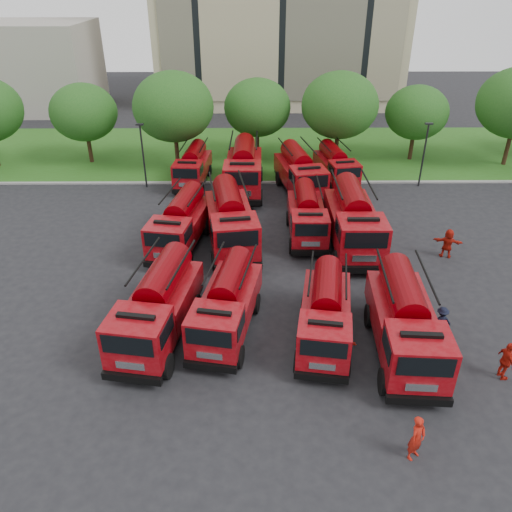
{
  "coord_description": "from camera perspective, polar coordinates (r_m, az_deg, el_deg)",
  "views": [
    {
      "loc": [
        -1.5,
        -20.57,
        15.16
      ],
      "look_at": [
        -1.3,
        2.73,
        1.8
      ],
      "focal_mm": 35.0,
      "sensor_mm": 36.0,
      "label": 1
    }
  ],
  "objects": [
    {
      "name": "firefighter_2",
      "position": [
        24.38,
        26.19,
        -12.35
      ],
      "size": [
        0.72,
        1.13,
        1.84
      ],
      "primitive_type": "imported",
      "rotation": [
        0.0,
        0.0,
        1.67
      ],
      "color": "#AC180D",
      "rests_on": "ground"
    },
    {
      "name": "curb",
      "position": [
        41.35,
        1.64,
        8.41
      ],
      "size": [
        70.0,
        0.3,
        0.14
      ],
      "primitive_type": "cube",
      "color": "gray",
      "rests_on": "ground"
    },
    {
      "name": "fire_truck_4",
      "position": [
        31.23,
        -8.61,
        3.74
      ],
      "size": [
        3.55,
        7.29,
        3.18
      ],
      "rotation": [
        0.0,
        0.0,
        -0.17
      ],
      "color": "black",
      "rests_on": "ground"
    },
    {
      "name": "fire_truck_2",
      "position": [
        23.26,
        7.93,
        -6.51
      ],
      "size": [
        3.24,
        6.74,
        2.95
      ],
      "rotation": [
        0.0,
        0.0,
        -0.16
      ],
      "color": "black",
      "rests_on": "ground"
    },
    {
      "name": "fire_truck_6",
      "position": [
        32.33,
        5.84,
        4.67
      ],
      "size": [
        2.52,
        6.58,
        2.97
      ],
      "rotation": [
        0.0,
        0.0,
        -0.02
      ],
      "color": "black",
      "rests_on": "ground"
    },
    {
      "name": "ground",
      "position": [
        25.59,
        2.98,
        -6.54
      ],
      "size": [
        140.0,
        140.0,
        0.0
      ],
      "primitive_type": "plane",
      "color": "black",
      "rests_on": "ground"
    },
    {
      "name": "fire_truck_1",
      "position": [
        23.63,
        -3.34,
        -5.46
      ],
      "size": [
        3.49,
        6.97,
        3.03
      ],
      "rotation": [
        0.0,
        0.0,
        -0.19
      ],
      "color": "black",
      "rests_on": "ground"
    },
    {
      "name": "firefighter_5",
      "position": [
        32.53,
        20.77,
        -0.06
      ],
      "size": [
        1.85,
        1.24,
        1.84
      ],
      "primitive_type": "imported",
      "rotation": [
        0.0,
        0.0,
        2.82
      ],
      "color": "#AC180D",
      "rests_on": "ground"
    },
    {
      "name": "lamp_post_1",
      "position": [
        41.94,
        18.68,
        11.28
      ],
      "size": [
        0.6,
        0.25,
        5.11
      ],
      "color": "black",
      "rests_on": "ground"
    },
    {
      "name": "tree_2",
      "position": [
        43.68,
        -9.43,
        16.48
      ],
      "size": [
        6.72,
        6.72,
        8.22
      ],
      "color": "#382314",
      "rests_on": "ground"
    },
    {
      "name": "tree_5",
      "position": [
        47.64,
        17.9,
        15.34
      ],
      "size": [
        5.46,
        5.46,
        6.68
      ],
      "color": "#382314",
      "rests_on": "ground"
    },
    {
      "name": "firefighter_3",
      "position": [
        25.77,
        20.1,
        -8.36
      ],
      "size": [
        1.0,
        0.54,
        1.53
      ],
      "primitive_type": "imported",
      "rotation": [
        0.0,
        0.0,
        3.17
      ],
      "color": "black",
      "rests_on": "ground"
    },
    {
      "name": "tree_1",
      "position": [
        47.13,
        -19.1,
        15.26
      ],
      "size": [
        5.71,
        5.71,
        6.98
      ],
      "color": "#382314",
      "rests_on": "ground"
    },
    {
      "name": "firefighter_4",
      "position": [
        29.88,
        -1.86,
        -0.68
      ],
      "size": [
        1.13,
        0.99,
        1.94
      ],
      "primitive_type": "imported",
      "rotation": [
        0.0,
        0.0,
        2.67
      ],
      "color": "black",
      "rests_on": "ground"
    },
    {
      "name": "tree_3",
      "position": [
        45.79,
        0.15,
        16.6
      ],
      "size": [
        5.88,
        5.88,
        7.19
      ],
      "color": "#382314",
      "rests_on": "ground"
    },
    {
      "name": "fire_truck_9",
      "position": [
        39.29,
        -1.42,
        9.98
      ],
      "size": [
        3.07,
        8.03,
        3.62
      ],
      "rotation": [
        0.0,
        0.0,
        -0.02
      ],
      "color": "black",
      "rests_on": "ground"
    },
    {
      "name": "fire_truck_10",
      "position": [
        39.04,
        5.01,
        9.51
      ],
      "size": [
        3.77,
        7.65,
        3.33
      ],
      "rotation": [
        0.0,
        0.0,
        0.18
      ],
      "color": "black",
      "rests_on": "ground"
    },
    {
      "name": "lamp_post_0",
      "position": [
        40.61,
        -12.81,
        11.52
      ],
      "size": [
        0.6,
        0.25,
        5.11
      ],
      "color": "black",
      "rests_on": "ground"
    },
    {
      "name": "tree_4",
      "position": [
        44.83,
        9.55,
        16.63
      ],
      "size": [
        6.55,
        6.55,
        8.01
      ],
      "color": "#382314",
      "rests_on": "ground"
    },
    {
      "name": "fire_truck_7",
      "position": [
        31.32,
        11.06,
        4.05
      ],
      "size": [
        3.01,
        8.02,
        3.63
      ],
      "rotation": [
        0.0,
        0.0,
        -0.01
      ],
      "color": "black",
      "rests_on": "ground"
    },
    {
      "name": "firefighter_0",
      "position": [
        20.11,
        17.47,
        -20.98
      ],
      "size": [
        0.85,
        0.83,
        1.89
      ],
      "primitive_type": "imported",
      "rotation": [
        0.0,
        0.0,
        0.68
      ],
      "color": "#AC180D",
      "rests_on": "ground"
    },
    {
      "name": "firefighter_1",
      "position": [
        23.1,
        10.19,
        -11.78
      ],
      "size": [
        0.92,
        0.65,
        1.7
      ],
      "primitive_type": "imported",
      "rotation": [
        0.0,
        0.0,
        0.26
      ],
      "color": "#AC180D",
      "rests_on": "ground"
    },
    {
      "name": "lawn",
      "position": [
        48.98,
        1.31,
        11.86
      ],
      "size": [
        70.0,
        16.0,
        0.12
      ],
      "primitive_type": "cube",
      "color": "#285316",
      "rests_on": "ground"
    },
    {
      "name": "fire_truck_3",
      "position": [
        23.18,
        16.65,
        -7.19
      ],
      "size": [
        3.11,
        7.5,
        3.34
      ],
      "rotation": [
        0.0,
        0.0,
        -0.07
      ],
      "color": "black",
      "rests_on": "ground"
    },
    {
      "name": "fire_truck_0",
      "position": [
        23.61,
        -11.12,
        -5.64
      ],
      "size": [
        3.7,
        7.64,
        3.33
      ],
      "rotation": [
        0.0,
        0.0,
        -0.17
      ],
      "color": "black",
      "rests_on": "ground"
    },
    {
      "name": "fire_truck_11",
      "position": [
        41.47,
        9.1,
        10.14
      ],
      "size": [
        3.15,
        6.57,
        2.87
      ],
      "rotation": [
        0.0,
        0.0,
        0.16
      ],
      "color": "black",
      "rests_on": "ground"
    },
    {
      "name": "fire_truck_5",
      "position": [
        30.92,
        -2.92,
        4.14
      ],
      "size": [
        3.75,
        8.05,
        3.53
      ],
      "rotation": [
        0.0,
        0.0,
        0.14
      ],
      "color": "black",
      "rests_on": "ground"
    },
    {
      "name": "side_building",
      "position": [
        71.31,
        -25.52,
        18.97
      ],
      "size": [
        18.0,
        12.0,
        10.0
      ],
      "primitive_type": "cube",
      "color": "gray",
      "rests_on": "ground"
    },
    {
      "name": "fire_truck_8",
      "position": [
        41.17,
        -7.22,
        10.14
      ],
      "size": [
        2.73,
        6.49,
        2.88
      ],
      "rotation": [
        0.0,
        0.0,
        -0.08
      ],
      "color": "black",
      "rests_on": "ground"
    }
  ]
}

